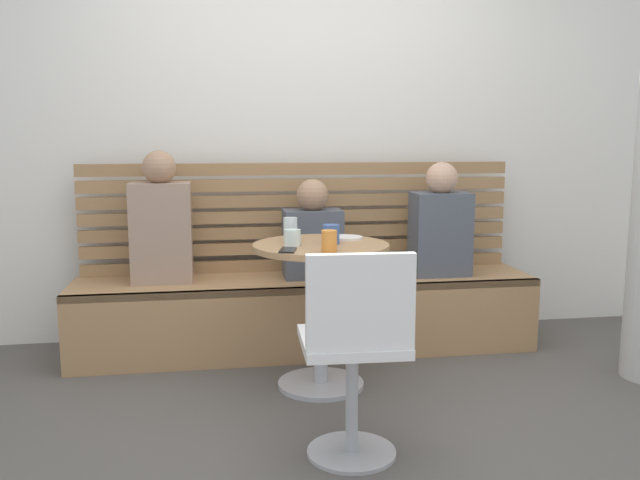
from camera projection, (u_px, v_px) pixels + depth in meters
name	position (u px, v px, depth m)	size (l,w,h in m)	color
ground	(346.00, 438.00, 2.82)	(8.00, 8.00, 0.00)	#514C47
back_wall	(296.00, 107.00, 4.20)	(5.20, 0.10, 2.90)	silver
booth_bench	(306.00, 314.00, 3.96)	(2.70, 0.52, 0.44)	#A87C51
booth_backrest	(300.00, 216.00, 4.11)	(2.65, 0.04, 0.67)	#9A7249
cafe_table	(321.00, 287.00, 3.33)	(0.68, 0.68, 0.74)	#ADADB2
white_chair	(355.00, 348.00, 2.55)	(0.42, 0.42, 0.85)	#ADADB2
person_adult	(161.00, 224.00, 3.78)	(0.34, 0.22, 0.75)	#9E7F6B
person_child_left	(313.00, 235.00, 3.92)	(0.34, 0.22, 0.58)	#4C515B
person_child_middle	(440.00, 225.00, 3.98)	(0.34, 0.22, 0.68)	#4C515B
cup_tumbler_orange	(329.00, 241.00, 3.06)	(0.07, 0.07, 0.10)	orange
cup_mug_blue	(331.00, 234.00, 3.30)	(0.08, 0.08, 0.10)	#3D5B9E
cup_glass_tall	(290.00, 229.00, 3.38)	(0.07, 0.07, 0.12)	silver
cup_glass_short	(292.00, 238.00, 3.23)	(0.08, 0.08, 0.08)	silver
plate_small	(346.00, 238.00, 3.46)	(0.17, 0.17, 0.01)	white
phone_on_table	(288.00, 250.00, 3.09)	(0.07, 0.14, 0.01)	black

